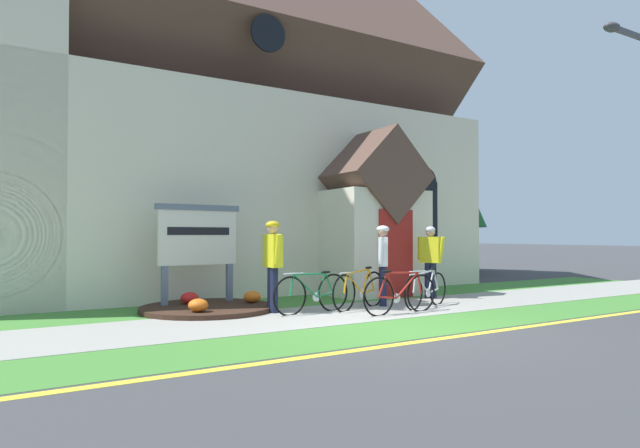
% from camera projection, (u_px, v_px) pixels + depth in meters
% --- Properties ---
extents(ground, '(140.00, 140.00, 0.00)m').
position_uv_depth(ground, '(285.00, 302.00, 12.00)').
color(ground, '#3D3D3F').
extents(sidewalk_slab, '(32.00, 2.28, 0.01)m').
position_uv_depth(sidewalk_slab, '(337.00, 313.00, 10.17)').
color(sidewalk_slab, '#99968E').
rests_on(sidewalk_slab, ground).
extents(grass_verge, '(32.00, 1.55, 0.01)m').
position_uv_depth(grass_verge, '(403.00, 328.00, 8.54)').
color(grass_verge, '#427F33').
rests_on(grass_verge, ground).
extents(church_lawn, '(24.00, 1.88, 0.01)m').
position_uv_depth(church_lawn, '(286.00, 302.00, 11.94)').
color(church_lawn, '#427F33').
rests_on(church_lawn, ground).
extents(curb_paint_stripe, '(28.00, 0.16, 0.01)m').
position_uv_depth(curb_paint_stripe, '(445.00, 338.00, 7.75)').
color(curb_paint_stripe, yellow).
rests_on(curb_paint_stripe, ground).
extents(church_building, '(15.00, 10.37, 13.33)m').
position_uv_depth(church_building, '(194.00, 126.00, 16.00)').
color(church_building, beige).
rests_on(church_building, ground).
extents(church_sign, '(1.81, 0.26, 2.12)m').
position_uv_depth(church_sign, '(198.00, 240.00, 11.05)').
color(church_sign, slate).
rests_on(church_sign, ground).
extents(flower_bed, '(2.60, 2.60, 0.34)m').
position_uv_depth(flower_bed, '(208.00, 307.00, 10.54)').
color(flower_bed, '#382319').
rests_on(flower_bed, ground).
extents(bicycle_red, '(1.77, 0.23, 0.81)m').
position_uv_depth(bicycle_red, '(312.00, 293.00, 10.27)').
color(bicycle_red, black).
rests_on(bicycle_red, ground).
extents(bicycle_silver, '(1.66, 0.59, 0.82)m').
position_uv_depth(bicycle_silver, '(426.00, 289.00, 11.11)').
color(bicycle_silver, black).
rests_on(bicycle_silver, ground).
extents(bicycle_blue, '(1.82, 0.12, 0.86)m').
position_uv_depth(bicycle_blue, '(400.00, 293.00, 10.17)').
color(bicycle_blue, black).
rests_on(bicycle_blue, ground).
extents(bicycle_orange, '(1.71, 0.64, 0.86)m').
position_uv_depth(bicycle_orange, '(360.00, 290.00, 10.86)').
color(bicycle_orange, black).
rests_on(bicycle_orange, ground).
extents(cyclist_in_yellow_jersey, '(0.29, 0.81, 1.77)m').
position_uv_depth(cyclist_in_yellow_jersey, '(273.00, 258.00, 10.30)').
color(cyclist_in_yellow_jersey, '#191E38').
rests_on(cyclist_in_yellow_jersey, ground).
extents(cyclist_in_blue_jersey, '(0.50, 0.55, 1.70)m').
position_uv_depth(cyclist_in_blue_jersey, '(383.00, 259.00, 11.32)').
color(cyclist_in_blue_jersey, '#191E38').
rests_on(cyclist_in_blue_jersey, ground).
extents(cyclist_in_white_jersey, '(0.38, 0.71, 1.70)m').
position_uv_depth(cyclist_in_white_jersey, '(430.00, 256.00, 12.64)').
color(cyclist_in_white_jersey, '#191E38').
rests_on(cyclist_in_white_jersey, ground).
extents(roadside_conifer, '(4.36, 4.36, 7.08)m').
position_uv_depth(roadside_conifer, '(431.00, 163.00, 21.88)').
color(roadside_conifer, '#4C3823').
rests_on(roadside_conifer, ground).
extents(distant_hill, '(71.11, 43.75, 17.71)m').
position_uv_depth(distant_hill, '(81.00, 245.00, 77.45)').
color(distant_hill, '#847A5B').
rests_on(distant_hill, ground).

